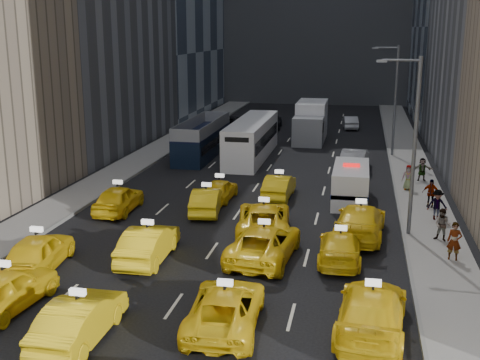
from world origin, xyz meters
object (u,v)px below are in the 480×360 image
(pedestrian_0, at_px, (454,241))
(double_decker, at_px, (202,138))
(city_bus, at_px, (252,139))
(nypd_van, at_px, (351,184))
(box_truck, at_px, (311,122))

(pedestrian_0, bearing_deg, double_decker, 142.14)
(city_bus, relative_size, pedestrian_0, 6.97)
(nypd_van, distance_m, city_bus, 14.06)
(box_truck, bearing_deg, pedestrian_0, -70.59)
(nypd_van, xyz_separation_m, box_truck, (-4.19, 20.26, 0.70))
(city_bus, distance_m, box_truck, 9.72)
(double_decker, height_order, city_bus, city_bus)
(city_bus, bearing_deg, nypd_van, -57.75)
(double_decker, bearing_deg, pedestrian_0, -54.42)
(double_decker, height_order, pedestrian_0, double_decker)
(nypd_van, height_order, double_decker, double_decker)
(nypd_van, xyz_separation_m, city_bus, (-8.20, 11.41, 0.48))
(double_decker, relative_size, box_truck, 1.32)
(nypd_van, bearing_deg, box_truck, 101.19)
(pedestrian_0, bearing_deg, nypd_van, 129.80)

